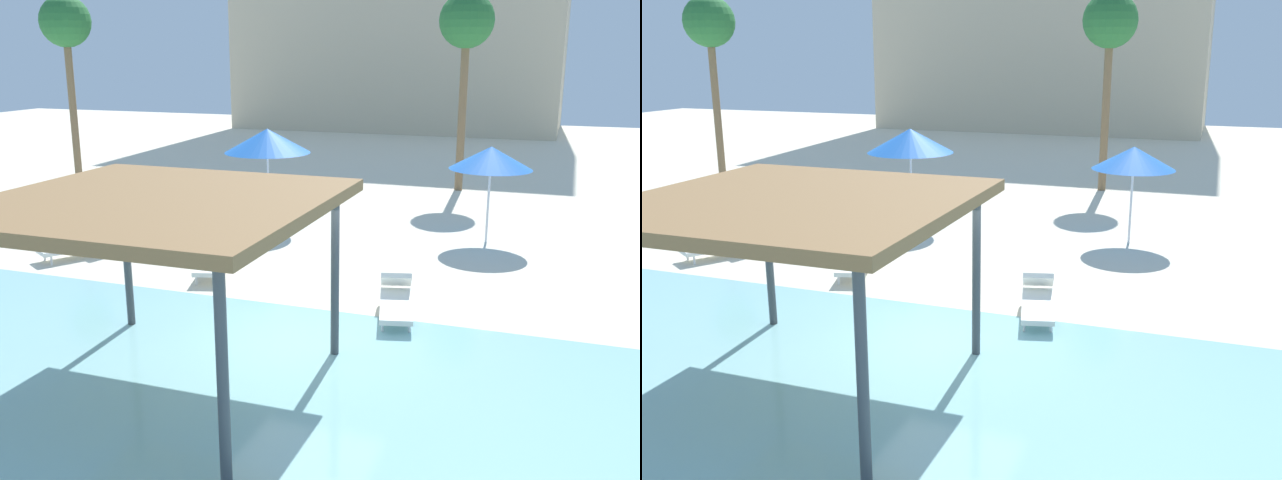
{
  "view_description": "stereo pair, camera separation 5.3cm",
  "coord_description": "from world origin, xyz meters",
  "views": [
    {
      "loc": [
        4.15,
        -10.74,
        4.94
      ],
      "look_at": [
        -0.38,
        2.0,
        1.3
      ],
      "focal_mm": 39.74,
      "sensor_mm": 36.0,
      "label": 1
    },
    {
      "loc": [
        4.2,
        -10.72,
        4.94
      ],
      "look_at": [
        -0.38,
        2.0,
        1.3
      ],
      "focal_mm": 39.74,
      "sensor_mm": 36.0,
      "label": 2
    }
  ],
  "objects": [
    {
      "name": "ground_plane",
      "position": [
        0.0,
        0.0,
        0.0
      ],
      "size": [
        80.0,
        80.0,
        0.0
      ],
      "primitive_type": "plane",
      "color": "beige"
    },
    {
      "name": "lounge_chair_0",
      "position": [
        1.25,
        1.75,
        0.33
      ],
      "size": [
        1.04,
        1.98,
        0.74
      ],
      "rotation": [
        0.0,
        0.0,
        -1.33
      ],
      "color": "white",
      "rests_on": "ground"
    },
    {
      "name": "lounge_chair_1",
      "position": [
        -3.31,
        3.06,
        0.33
      ],
      "size": [
        1.13,
        1.99,
        0.74
      ],
      "rotation": [
        0.0,
        0.0,
        -1.27
      ],
      "color": "white",
      "rests_on": "ground"
    },
    {
      "name": "beach_umbrella_blue_1",
      "position": [
        -3.96,
        7.64,
        2.46
      ],
      "size": [
        2.45,
        2.45,
        2.8
      ],
      "color": "silver",
      "rests_on": "ground"
    },
    {
      "name": "palm_tree_1",
      "position": [
        -14.04,
        12.07,
        5.78
      ],
      "size": [
        1.9,
        1.9,
        6.92
      ],
      "color": "brown",
      "rests_on": "ground"
    },
    {
      "name": "beach_umbrella_blue_0",
      "position": [
        2.23,
        7.84,
        2.25
      ],
      "size": [
        2.14,
        2.14,
        2.54
      ],
      "color": "silver",
      "rests_on": "ground"
    },
    {
      "name": "shade_pavilion",
      "position": [
        -1.26,
        -2.35,
        2.78
      ],
      "size": [
        4.66,
        4.66,
        2.95
      ],
      "color": "#42474C",
      "rests_on": "ground"
    },
    {
      "name": "lounge_chair_3",
      "position": [
        -6.98,
        3.15,
        0.33
      ],
      "size": [
        1.49,
        1.93,
        0.74
      ],
      "rotation": [
        0.0,
        0.0,
        -2.11
      ],
      "color": "white",
      "rests_on": "ground"
    },
    {
      "name": "palm_tree_0",
      "position": [
        0.41,
        14.86,
        5.73
      ],
      "size": [
        1.9,
        1.9,
        6.87
      ],
      "color": "brown",
      "rests_on": "ground"
    }
  ]
}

